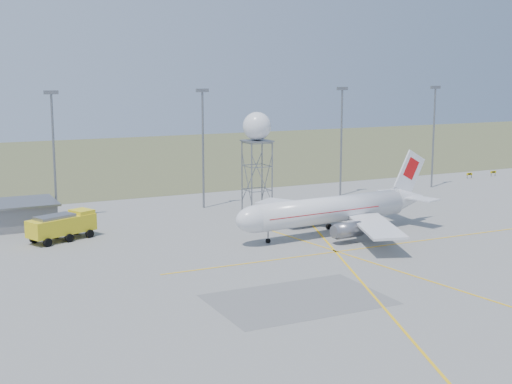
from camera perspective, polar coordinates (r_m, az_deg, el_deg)
name	(u,v)px	position (r m, az deg, el deg)	size (l,w,h in m)	color
grass_strip	(136,158)	(196.36, -9.59, 2.70)	(400.00, 120.00, 0.03)	#4B5D33
mast_a	(54,145)	(115.32, -15.89, 3.63)	(2.20, 0.50, 20.50)	slate
mast_b	(203,138)	(122.22, -4.27, 4.30)	(2.20, 0.50, 20.50)	slate
mast_c	(341,132)	(135.12, 6.85, 4.77)	(2.20, 0.50, 20.50)	slate
mast_d	(434,128)	(148.21, 14.04, 4.98)	(2.20, 0.50, 20.50)	slate
taxi_sign_near	(469,174)	(164.18, 16.71, 1.37)	(1.60, 0.17, 1.20)	black
taxi_sign_far	(493,172)	(168.99, 18.45, 1.51)	(1.60, 0.17, 1.20)	black
airliner_main	(333,210)	(103.92, 6.16, -1.45)	(33.83, 32.78, 11.51)	silver
radar_tower	(257,157)	(117.27, 0.08, 2.82)	(4.66, 4.66, 16.86)	slate
fire_truck	(63,227)	(103.51, -15.15, -2.72)	(10.16, 6.82, 3.87)	yellow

